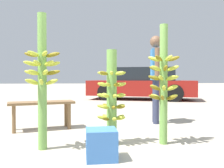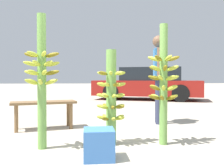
{
  "view_description": "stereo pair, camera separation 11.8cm",
  "coord_description": "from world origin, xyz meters",
  "views": [
    {
      "loc": [
        -0.36,
        -2.93,
        0.89
      ],
      "look_at": [
        0.1,
        0.58,
        0.81
      ],
      "focal_mm": 40.0,
      "sensor_mm": 36.0,
      "label": 1
    },
    {
      "loc": [
        -0.24,
        -2.95,
        0.89
      ],
      "look_at": [
        0.1,
        0.58,
        0.81
      ],
      "focal_mm": 40.0,
      "sensor_mm": 36.0,
      "label": 2
    }
  ],
  "objects": [
    {
      "name": "ground_plane",
      "position": [
        0.0,
        0.0,
        0.0
      ],
      "size": [
        80.0,
        80.0,
        0.0
      ],
      "primitive_type": "plane",
      "color": "#A89E8C"
    },
    {
      "name": "banana_stalk_left",
      "position": [
        -0.82,
        0.26,
        0.91
      ],
      "size": [
        0.46,
        0.46,
        1.7
      ],
      "color": "#6B9E47",
      "rests_on": "ground_plane"
    },
    {
      "name": "banana_stalk_center",
      "position": [
        0.07,
        0.39,
        0.64
      ],
      "size": [
        0.41,
        0.41,
        1.27
      ],
      "color": "#6B9E47",
      "rests_on": "ground_plane"
    },
    {
      "name": "banana_stalk_right",
      "position": [
        0.77,
        0.32,
        0.84
      ],
      "size": [
        0.44,
        0.43,
        1.62
      ],
      "color": "#6B9E47",
      "rests_on": "ground_plane"
    },
    {
      "name": "vendor_person",
      "position": [
        1.14,
        1.86,
        1.05
      ],
      "size": [
        0.26,
        0.61,
        1.73
      ],
      "rotation": [
        0.0,
        0.0,
        -1.76
      ],
      "color": "#2D334C",
      "rests_on": "ground_plane"
    },
    {
      "name": "market_bench",
      "position": [
        -1.02,
        1.5,
        0.4
      ],
      "size": [
        1.16,
        0.65,
        0.49
      ],
      "rotation": [
        0.0,
        0.0,
        0.25
      ],
      "color": "brown",
      "rests_on": "ground_plane"
    },
    {
      "name": "parked_car",
      "position": [
        2.26,
        7.28,
        0.65
      ],
      "size": [
        4.68,
        3.11,
        1.34
      ],
      "rotation": [
        0.0,
        0.0,
        1.21
      ],
      "color": "maroon",
      "rests_on": "ground_plane"
    },
    {
      "name": "produce_crate",
      "position": [
        -0.12,
        -0.22,
        0.17
      ],
      "size": [
        0.33,
        0.33,
        0.33
      ],
      "color": "#386BB2",
      "rests_on": "ground_plane"
    }
  ]
}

